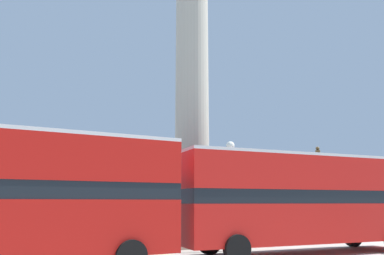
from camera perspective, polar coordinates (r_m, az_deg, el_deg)
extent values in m
plane|color=#ADA89E|center=(21.00, 0.00, -17.14)|extent=(200.00, 200.00, 0.00)
cube|color=#A39E8E|center=(20.95, 0.00, -15.57)|extent=(5.75, 5.75, 1.16)
cube|color=#A39E8E|center=(20.90, 0.00, -12.41)|extent=(4.14, 4.14, 1.16)
cylinder|color=#A39E8E|center=(22.40, 0.00, 9.86)|extent=(1.93, 1.93, 15.82)
cube|color=silver|center=(13.04, -27.22, -0.72)|extent=(11.46, 3.42, 0.12)
cylinder|color=black|center=(14.65, -12.26, -17.46)|extent=(1.02, 0.39, 1.00)
cube|color=red|center=(17.19, 16.54, -13.67)|extent=(11.04, 2.47, 1.58)
cube|color=black|center=(17.17, 16.34, -10.13)|extent=(11.04, 2.43, 0.55)
cube|color=red|center=(17.22, 16.16, -6.87)|extent=(11.04, 2.47, 1.41)
cube|color=silver|center=(17.29, 16.02, -4.34)|extent=(11.04, 2.47, 0.12)
cylinder|color=black|center=(20.69, 23.28, -14.95)|extent=(1.00, 0.31, 1.00)
cylinder|color=black|center=(16.30, 2.66, -17.05)|extent=(1.00, 0.31, 1.00)
cylinder|color=black|center=(14.14, 6.89, -17.86)|extent=(1.00, 0.31, 1.00)
cube|color=#A39E8E|center=(28.98, 19.16, -12.03)|extent=(2.99, 2.27, 2.92)
ellipsoid|color=brown|center=(29.06, 18.78, -6.09)|extent=(2.29, 1.26, 1.05)
cone|color=brown|center=(29.71, 20.41, -5.17)|extent=(1.07, 0.67, 1.11)
cylinder|color=brown|center=(29.16, 18.66, -4.19)|extent=(0.36, 0.36, 0.90)
sphere|color=brown|center=(29.23, 18.59, -3.04)|extent=(0.28, 0.28, 0.28)
cylinder|color=brown|center=(29.64, 19.72, -8.13)|extent=(0.20, 0.20, 1.02)
cylinder|color=brown|center=(29.17, 20.38, -8.05)|extent=(0.20, 0.20, 1.02)
cylinder|color=brown|center=(28.85, 17.42, -8.21)|extent=(0.20, 0.20, 1.02)
cylinder|color=brown|center=(28.37, 18.06, -8.13)|extent=(0.20, 0.20, 1.02)
cylinder|color=black|center=(17.56, 6.19, -17.57)|extent=(0.31, 0.31, 0.40)
cylinder|color=black|center=(17.45, 6.04, -10.80)|extent=(0.14, 0.14, 4.54)
sphere|color=white|center=(17.65, 5.88, -2.76)|extent=(0.40, 0.40, 0.40)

